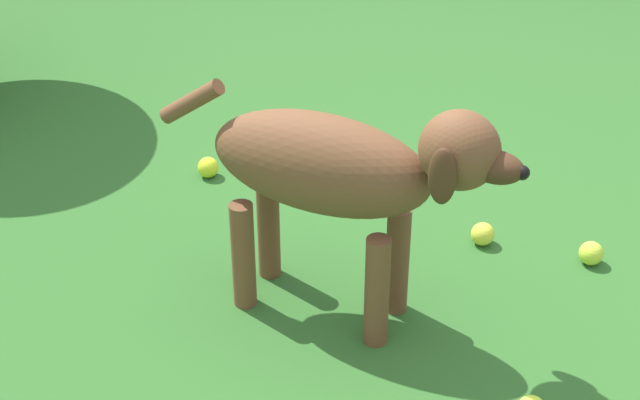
{
  "coord_description": "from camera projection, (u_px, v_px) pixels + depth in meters",
  "views": [
    {
      "loc": [
        2.05,
        -0.15,
        1.5
      ],
      "look_at": [
        0.14,
        -0.22,
        0.32
      ],
      "focal_mm": 52.91,
      "sensor_mm": 36.0,
      "label": 1
    }
  ],
  "objects": [
    {
      "name": "ground",
      "position": [
        405.0,
        276.0,
        2.52
      ],
      "size": [
        14.0,
        14.0,
        0.0
      ],
      "primitive_type": "plane",
      "color": "#2D6026"
    },
    {
      "name": "tennis_ball_2",
      "position": [
        208.0,
        167.0,
        2.96
      ],
      "size": [
        0.07,
        0.07,
        0.07
      ],
      "primitive_type": "sphere",
      "color": "#CDDB2A",
      "rests_on": "ground"
    },
    {
      "name": "tennis_ball_3",
      "position": [
        483.0,
        234.0,
        2.64
      ],
      "size": [
        0.07,
        0.07,
        0.07
      ],
      "primitive_type": "sphere",
      "color": "#D6D93D",
      "rests_on": "ground"
    },
    {
      "name": "dog",
      "position": [
        341.0,
        172.0,
        2.18
      ],
      "size": [
        0.44,
        0.86,
        0.62
      ],
      "rotation": [
        0.0,
        0.0,
        1.18
      ],
      "color": "brown",
      "rests_on": "ground"
    },
    {
      "name": "tennis_ball_0",
      "position": [
        591.0,
        253.0,
        2.56
      ],
      "size": [
        0.07,
        0.07,
        0.07
      ],
      "primitive_type": "sphere",
      "color": "#C6DE3B",
      "rests_on": "ground"
    }
  ]
}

